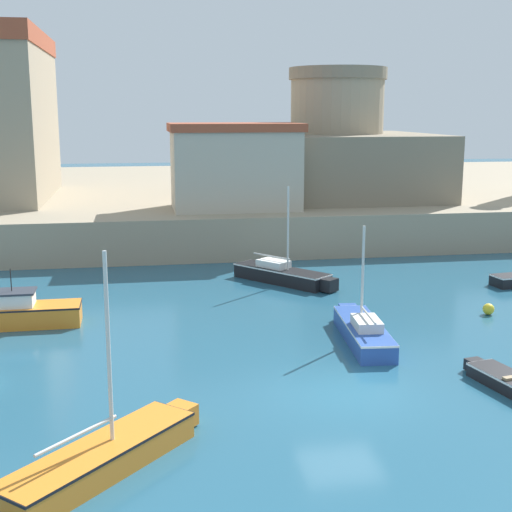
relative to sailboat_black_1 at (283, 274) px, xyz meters
The scene contains 9 objects.
ground_plane 14.17m from the sailboat_black_1, 94.36° to the right, with size 200.00×200.00×0.00m, color #235670.
quay_seawall 25.24m from the sailboat_black_1, 92.45° to the left, with size 120.00×40.00×2.51m, color gray.
sailboat_black_1 is the anchor object (origin of this frame).
motorboat_orange_2 13.22m from the sailboat_black_1, 155.90° to the right, with size 5.53×1.62×2.35m.
sailboat_orange_6 19.67m from the sailboat_black_1, 114.21° to the right, with size 4.91×5.16×5.34m.
sailboat_blue_7 9.65m from the sailboat_black_1, 83.62° to the right, with size 1.79×5.79×4.34m.
mooring_buoy 10.25m from the sailboat_black_1, 43.48° to the right, with size 0.48×0.48×0.48m, color yellow.
fortress 17.28m from the sailboat_black_1, 65.25° to the left, with size 13.04×13.04×8.88m.
harbor_shed_mid_row 10.69m from the sailboat_black_1, 96.44° to the left, with size 8.01×5.07×5.23m.
Camera 1 is at (-6.04, -19.95, 8.48)m, focal length 50.00 mm.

